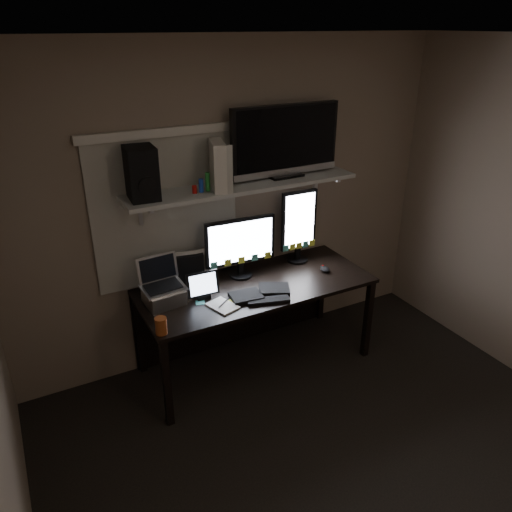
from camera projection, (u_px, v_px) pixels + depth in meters
floor at (366, 491)px, 3.00m from camera, size 3.60×3.60×0.00m
ceiling at (426, 39)px, 1.94m from camera, size 3.60×3.60×0.00m
back_wall at (234, 206)px, 3.92m from camera, size 3.60×0.00×3.60m
window_blinds at (167, 212)px, 3.65m from camera, size 1.10×0.02×1.10m
desk at (249, 297)px, 4.01m from camera, size 1.80×0.75×0.73m
wall_shelf at (244, 186)px, 3.68m from camera, size 1.80×0.35×0.03m
monitor_landscape at (240, 247)px, 3.86m from camera, size 0.57×0.10×0.50m
monitor_portrait at (299, 226)px, 4.09m from camera, size 0.31×0.07×0.63m
keyboard at (260, 293)px, 3.69m from camera, size 0.50×0.31×0.03m
mouse at (325, 269)px, 4.04m from camera, size 0.08×0.11×0.04m
notepad at (222, 306)px, 3.53m from camera, size 0.21×0.25×0.01m
tablet at (202, 285)px, 3.61m from camera, size 0.24×0.11×0.21m
file_sorter at (190, 268)px, 3.79m from camera, size 0.23×0.14×0.27m
laptop at (163, 283)px, 3.50m from camera, size 0.32×0.27×0.33m
cup at (161, 326)px, 3.21m from camera, size 0.10×0.10×0.11m
sticky_notes at (221, 303)px, 3.58m from camera, size 0.29×0.22×0.00m
tv at (285, 141)px, 3.74m from camera, size 0.90×0.17×0.54m
game_console at (218, 165)px, 3.49m from camera, size 0.16×0.30×0.34m
speaker at (141, 173)px, 3.29m from camera, size 0.21×0.25×0.35m
bottles at (211, 182)px, 3.49m from camera, size 0.21×0.09×0.13m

